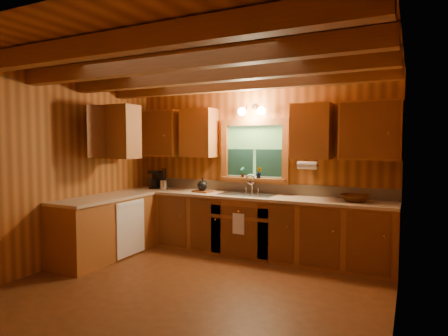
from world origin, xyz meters
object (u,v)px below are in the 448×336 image
Objects in this scene: cutting_board at (202,191)px; wicker_basket at (355,198)px; sink at (248,198)px; coffee_maker at (156,180)px.

wicker_basket reaches higher than cutting_board.
sink is 1.75m from coffee_maker.
sink is 0.76m from cutting_board.
sink is at bearing 11.28° from cutting_board.
coffee_maker is 0.78× the size of wicker_basket.
coffee_maker is (-1.74, 0.08, 0.19)m from sink.
cutting_board is 2.30m from wicker_basket.
coffee_maker is at bearing 178.78° from wicker_basket.
cutting_board is (-0.76, -0.04, 0.06)m from sink.
sink is at bearing -179.71° from wicker_basket.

